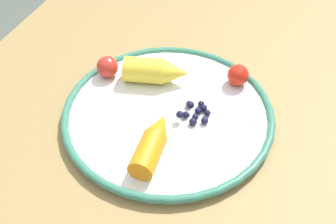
{
  "coord_description": "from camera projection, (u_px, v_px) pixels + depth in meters",
  "views": [
    {
      "loc": [
        0.46,
        0.11,
        1.2
      ],
      "look_at": [
        0.04,
        -0.04,
        0.75
      ],
      "focal_mm": 43.99,
      "sensor_mm": 36.0,
      "label": 1
    }
  ],
  "objects": [
    {
      "name": "dining_table",
      "position": [
        200.0,
        142.0,
        0.72
      ],
      "size": [
        1.18,
        0.83,
        0.74
      ],
      "color": "olive",
      "rests_on": "ground_plane"
    },
    {
      "name": "carrot_yellow",
      "position": [
        157.0,
        71.0,
        0.67
      ],
      "size": [
        0.07,
        0.11,
        0.04
      ],
      "color": "yellow",
      "rests_on": "plate"
    },
    {
      "name": "tomato_near",
      "position": [
        107.0,
        67.0,
        0.69
      ],
      "size": [
        0.04,
        0.04,
        0.04
      ],
      "primitive_type": "sphere",
      "color": "red",
      "rests_on": "plate"
    },
    {
      "name": "plate",
      "position": [
        168.0,
        113.0,
        0.64
      ],
      "size": [
        0.33,
        0.33,
        0.02
      ],
      "color": "silver",
      "rests_on": "dining_table"
    },
    {
      "name": "blueberry_pile",
      "position": [
        195.0,
        112.0,
        0.63
      ],
      "size": [
        0.05,
        0.05,
        0.02
      ],
      "color": "#191638",
      "rests_on": "plate"
    },
    {
      "name": "tomato_mid",
      "position": [
        238.0,
        75.0,
        0.67
      ],
      "size": [
        0.04,
        0.04,
        0.04
      ],
      "primitive_type": "sphere",
      "color": "red",
      "rests_on": "plate"
    },
    {
      "name": "carrot_orange",
      "position": [
        153.0,
        142.0,
        0.57
      ],
      "size": [
        0.11,
        0.04,
        0.04
      ],
      "color": "orange",
      "rests_on": "plate"
    }
  ]
}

